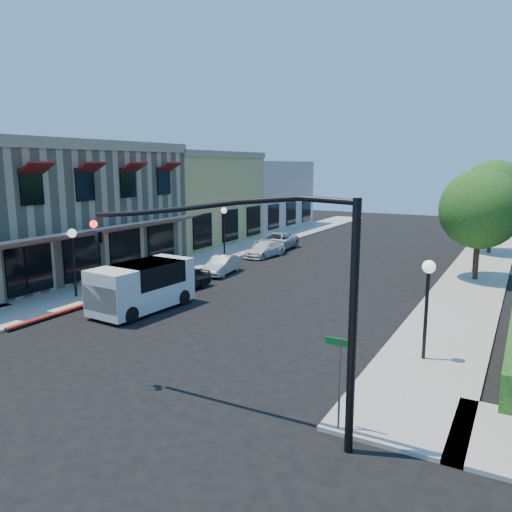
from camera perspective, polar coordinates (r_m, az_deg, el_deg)
The scene contains 20 objects.
ground at distance 15.94m, azimuth -21.10°, elevation -15.20°, with size 120.00×120.00×0.00m, color black.
sidewalk_left at distance 41.76m, azimuth -0.23°, elevation 1.29°, with size 3.50×50.00×0.12m, color gray.
sidewalk_right at distance 36.72m, azimuth 24.38°, elevation -0.93°, with size 3.50×50.00×0.12m, color gray.
curb_red_strip at distance 25.81m, azimuth -17.48°, elevation -5.12°, with size 0.25×10.00×0.06m, color maroon.
corner_brick_building at distance 33.52m, azimuth -24.34°, elevation 4.90°, with size 11.77×18.20×8.10m.
yellow_stucco_building at distance 44.19m, azimuth -8.60°, elevation 6.56°, with size 10.00×12.00×7.60m, color tan.
pink_stucco_building at distance 54.22m, azimuth -0.82°, elevation 7.06°, with size 10.00×12.00×7.00m, color beige.
street_tree_a at distance 31.22m, azimuth 24.27°, elevation 4.91°, with size 4.56×4.56×6.48m.
street_tree_b at distance 41.16m, azimuth 25.51°, elevation 6.43°, with size 4.94×4.94×7.02m.
signal_mast_arm at distance 12.13m, azimuth 1.48°, elevation -2.06°, with size 8.01×0.39×6.00m.
street_name_sign at distance 12.87m, azimuth 9.60°, elevation -12.65°, with size 0.80×0.06×2.50m.
lamppost_left_near at distance 26.41m, azimuth -20.21°, elevation 1.14°, with size 0.44×0.44×3.57m.
lamppost_left_far at distance 37.01m, azimuth -3.67°, elevation 4.27°, with size 0.44×0.44×3.57m.
lamppost_right_near at distance 17.70m, azimuth 19.04°, elevation -3.12°, with size 0.44×0.44×3.57m.
lamppost_right_far at distance 33.38m, azimuth 23.87°, elevation 2.72°, with size 0.44×0.44×3.57m.
white_van at distance 23.65m, azimuth -12.98°, elevation -3.11°, with size 2.48×5.11×2.21m.
parked_car_a at distance 27.17m, azimuth -8.37°, elevation -2.66°, with size 1.42×3.53×1.20m, color black.
parked_car_b at distance 30.94m, azimuth -3.93°, elevation -1.02°, with size 1.21×3.46×1.14m, color #BABCBF.
parked_car_c at distance 36.63m, azimuth 1.00°, elevation 0.78°, with size 1.56×3.83×1.11m, color silver.
parked_car_d at distance 39.61m, azimuth 2.29°, elevation 1.68°, with size 2.25×4.88×1.35m, color #B9BCBF.
Camera 1 is at (11.29, -9.02, 6.72)m, focal length 35.00 mm.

